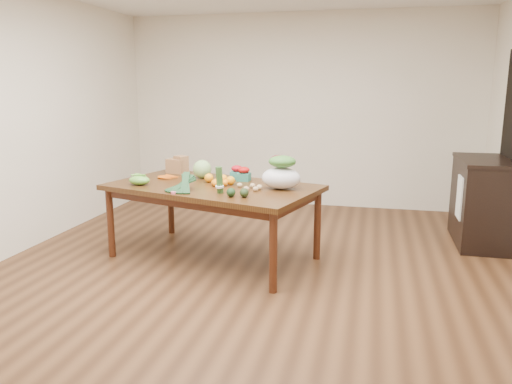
% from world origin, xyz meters
% --- Properties ---
extents(floor, '(6.00, 6.00, 0.00)m').
position_xyz_m(floor, '(0.00, 0.00, 0.00)').
color(floor, brown).
rests_on(floor, ground).
extents(room_walls, '(5.02, 6.02, 2.70)m').
position_xyz_m(room_walls, '(0.00, 0.00, 1.35)').
color(room_walls, white).
rests_on(room_walls, floor).
extents(dining_table, '(2.24, 1.62, 0.75)m').
position_xyz_m(dining_table, '(-0.48, 0.48, 0.38)').
color(dining_table, '#43290F').
rests_on(dining_table, floor).
extents(cabinet, '(0.52, 1.02, 0.94)m').
position_xyz_m(cabinet, '(2.22, 1.61, 0.47)').
color(cabinet, black).
rests_on(cabinet, floor).
extents(dish_towel, '(0.02, 0.28, 0.45)m').
position_xyz_m(dish_towel, '(1.96, 1.40, 0.55)').
color(dish_towel, white).
rests_on(dish_towel, cabinet).
extents(paper_bag, '(0.32, 0.29, 0.19)m').
position_xyz_m(paper_bag, '(-1.08, 1.04, 0.85)').
color(paper_bag, '#976A44').
rests_on(paper_bag, dining_table).
extents(cabbage, '(0.19, 0.19, 0.19)m').
position_xyz_m(cabbage, '(-0.70, 0.80, 0.85)').
color(cabbage, '#A5D37A').
rests_on(cabbage, dining_table).
extents(strawberry_basket_a, '(0.15, 0.15, 0.11)m').
position_xyz_m(strawberry_basket_a, '(-0.33, 0.85, 0.81)').
color(strawberry_basket_a, red).
rests_on(strawberry_basket_a, dining_table).
extents(strawberry_basket_b, '(0.15, 0.15, 0.11)m').
position_xyz_m(strawberry_basket_b, '(-0.23, 0.76, 0.81)').
color(strawberry_basket_b, red).
rests_on(strawberry_basket_b, dining_table).
extents(orange_a, '(0.09, 0.09, 0.09)m').
position_xyz_m(orange_a, '(-0.56, 0.60, 0.80)').
color(orange_a, '#FFA50F').
rests_on(orange_a, dining_table).
extents(orange_b, '(0.09, 0.09, 0.09)m').
position_xyz_m(orange_b, '(-0.40, 0.60, 0.79)').
color(orange_b, orange).
rests_on(orange_b, dining_table).
extents(orange_c, '(0.09, 0.09, 0.09)m').
position_xyz_m(orange_c, '(-0.31, 0.53, 0.79)').
color(orange_c, orange).
rests_on(orange_c, dining_table).
extents(mandarin_cluster, '(0.22, 0.22, 0.09)m').
position_xyz_m(mandarin_cluster, '(-0.39, 0.45, 0.80)').
color(mandarin_cluster, orange).
rests_on(mandarin_cluster, dining_table).
extents(carrots, '(0.26, 0.24, 0.03)m').
position_xyz_m(carrots, '(-1.04, 0.71, 0.76)').
color(carrots, '#E24D13').
rests_on(carrots, dining_table).
extents(snap_pea_bag, '(0.21, 0.16, 0.09)m').
position_xyz_m(snap_pea_bag, '(-1.18, 0.32, 0.80)').
color(snap_pea_bag, '#71B13C').
rests_on(snap_pea_bag, dining_table).
extents(kale_bunch, '(0.42, 0.47, 0.16)m').
position_xyz_m(kale_bunch, '(-0.67, 0.11, 0.83)').
color(kale_bunch, black).
rests_on(kale_bunch, dining_table).
extents(asparagus_bundle, '(0.11, 0.13, 0.26)m').
position_xyz_m(asparagus_bundle, '(-0.29, 0.12, 0.88)').
color(asparagus_bundle, '#477837').
rests_on(asparagus_bundle, dining_table).
extents(potato_a, '(0.05, 0.05, 0.04)m').
position_xyz_m(potato_a, '(-0.19, 0.43, 0.77)').
color(potato_a, '#D9C67D').
rests_on(potato_a, dining_table).
extents(potato_b, '(0.06, 0.05, 0.05)m').
position_xyz_m(potato_b, '(-0.08, 0.27, 0.77)').
color(potato_b, tan).
rests_on(potato_b, dining_table).
extents(potato_c, '(0.06, 0.05, 0.05)m').
position_xyz_m(potato_c, '(0.02, 0.36, 0.78)').
color(potato_c, '#D9BB7D').
rests_on(potato_c, dining_table).
extents(potato_d, '(0.06, 0.05, 0.05)m').
position_xyz_m(potato_d, '(-0.06, 0.42, 0.77)').
color(potato_d, tan).
rests_on(potato_d, dining_table).
extents(potato_e, '(0.05, 0.05, 0.04)m').
position_xyz_m(potato_e, '(0.00, 0.29, 0.77)').
color(potato_e, '#DBB57E').
rests_on(potato_e, dining_table).
extents(avocado_a, '(0.11, 0.14, 0.08)m').
position_xyz_m(avocado_a, '(-0.16, 0.02, 0.79)').
color(avocado_a, black).
rests_on(avocado_a, dining_table).
extents(avocado_b, '(0.11, 0.14, 0.08)m').
position_xyz_m(avocado_b, '(-0.04, 0.03, 0.79)').
color(avocado_b, black).
rests_on(avocado_b, dining_table).
extents(salad_bag, '(0.44, 0.37, 0.29)m').
position_xyz_m(salad_bag, '(0.21, 0.45, 0.89)').
color(salad_bag, silver).
rests_on(salad_bag, dining_table).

